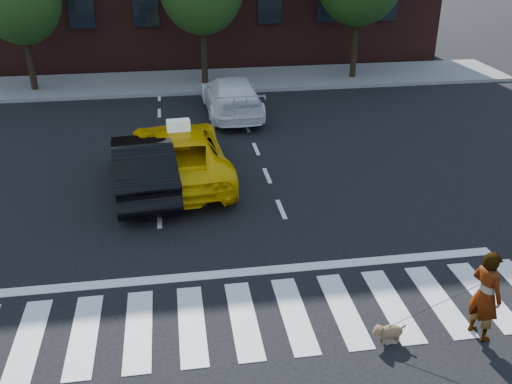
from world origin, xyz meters
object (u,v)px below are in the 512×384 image
taxi (180,153)px  white_suv (231,96)px  black_sedan (143,165)px  woman (486,295)px  dog (388,332)px

taxi → white_suv: 6.18m
taxi → black_sedan: taxi is taller
taxi → woman: size_ratio=3.10×
taxi → dog: 8.65m
black_sedan → white_suv: size_ratio=0.93×
taxi → woman: bearing=118.7°
black_sedan → dog: black_sedan is taller
woman → dog: woman is taller
taxi → woman: woman is taller
black_sedan → woman: 9.60m
taxi → white_suv: taxi is taller
black_sedan → dog: (4.52, -7.21, -0.55)m
white_suv → black_sedan: bearing=61.8°
white_suv → dog: (1.29, -13.69, -0.51)m
woman → dog: 1.86m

